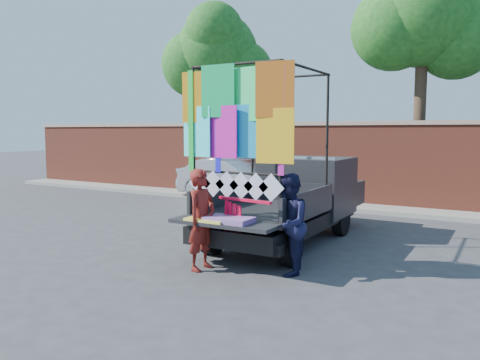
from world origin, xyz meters
The scene contains 10 objects.
ground centered at (0.00, 0.00, 0.00)m, with size 90.00×90.00×0.00m, color #38383A.
brick_wall centered at (0.00, 7.00, 1.33)m, with size 30.00×0.45×2.61m.
curb centered at (0.00, 6.30, 0.06)m, with size 30.00×1.20×0.12m, color gray.
tree_left centered at (-6.48, 8.12, 5.12)m, with size 4.20×3.30×7.05m.
tree_mid centered at (1.02, 8.12, 5.70)m, with size 4.20×3.30×7.73m.
pickup_truck centered at (-0.46, 2.10, 0.86)m, with size 2.17×5.45×3.43m.
sedan centered at (-4.30, 5.94, 0.71)m, with size 1.51×4.33×1.43m, color silver.
woman centered at (-0.87, -0.95, 0.85)m, with size 0.62×0.40×1.69m, color maroon.
man centered at (0.48, -0.47, 0.82)m, with size 0.80×0.62×1.64m, color #151635.
streamer_bundle centered at (-0.31, -0.72, 0.98)m, with size 1.05×0.21×0.72m.
Camera 1 is at (3.53, -7.26, 2.31)m, focal length 35.00 mm.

